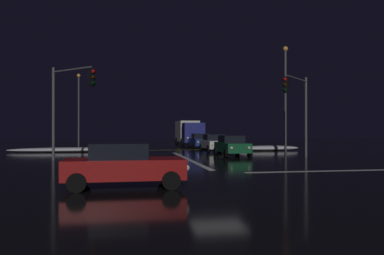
{
  "coord_description": "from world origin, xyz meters",
  "views": [
    {
      "loc": [
        -4.41,
        -17.52,
        2.08
      ],
      "look_at": [
        0.92,
        12.06,
        2.18
      ],
      "focal_mm": 36.12,
      "sensor_mm": 36.0,
      "label": 1
    }
  ],
  "objects_px": {
    "sedan_green": "(232,146)",
    "traffic_signal_nw": "(69,95)",
    "box_truck": "(189,132)",
    "streetlamp_left_far": "(79,104)",
    "sedan_red_crossing": "(124,165)",
    "sedan_blue": "(200,141)",
    "traffic_signal_ne": "(298,101)",
    "sedan_white": "(214,143)",
    "streetlamp_right_near": "(285,92)"
  },
  "relations": [
    {
      "from": "streetlamp_right_near",
      "to": "sedan_red_crossing",
      "type": "bearing_deg",
      "value": -128.23
    },
    {
      "from": "sedan_green",
      "to": "traffic_signal_nw",
      "type": "bearing_deg",
      "value": -164.35
    },
    {
      "from": "sedan_red_crossing",
      "to": "traffic_signal_ne",
      "type": "xyz_separation_m",
      "value": [
        11.99,
        11.24,
        3.25
      ]
    },
    {
      "from": "sedan_red_crossing",
      "to": "traffic_signal_nw",
      "type": "bearing_deg",
      "value": 106.47
    },
    {
      "from": "sedan_white",
      "to": "traffic_signal_ne",
      "type": "xyz_separation_m",
      "value": [
        3.79,
        -9.2,
        3.25
      ]
    },
    {
      "from": "sedan_green",
      "to": "sedan_white",
      "type": "relative_size",
      "value": 1.0
    },
    {
      "from": "sedan_white",
      "to": "streetlamp_right_near",
      "type": "relative_size",
      "value": 0.47
    },
    {
      "from": "sedan_green",
      "to": "box_truck",
      "type": "height_order",
      "value": "box_truck"
    },
    {
      "from": "traffic_signal_ne",
      "to": "streetlamp_left_far",
      "type": "bearing_deg",
      "value": 127.43
    },
    {
      "from": "traffic_signal_ne",
      "to": "streetlamp_left_far",
      "type": "xyz_separation_m",
      "value": [
        -17.17,
        22.44,
        0.95
      ]
    },
    {
      "from": "traffic_signal_ne",
      "to": "streetlamp_left_far",
      "type": "relative_size",
      "value": 0.68
    },
    {
      "from": "sedan_blue",
      "to": "traffic_signal_ne",
      "type": "xyz_separation_m",
      "value": [
        3.83,
        -15.37,
        3.25
      ]
    },
    {
      "from": "box_truck",
      "to": "sedan_red_crossing",
      "type": "distance_m",
      "value": 34.75
    },
    {
      "from": "sedan_red_crossing",
      "to": "traffic_signal_ne",
      "type": "distance_m",
      "value": 16.75
    },
    {
      "from": "sedan_red_crossing",
      "to": "sedan_green",
      "type": "bearing_deg",
      "value": 60.66
    },
    {
      "from": "sedan_green",
      "to": "traffic_signal_ne",
      "type": "relative_size",
      "value": 0.74
    },
    {
      "from": "sedan_green",
      "to": "streetlamp_left_far",
      "type": "distance_m",
      "value": 23.69
    },
    {
      "from": "sedan_blue",
      "to": "sedan_red_crossing",
      "type": "relative_size",
      "value": 1.0
    },
    {
      "from": "box_truck",
      "to": "sedan_red_crossing",
      "type": "bearing_deg",
      "value": -103.54
    },
    {
      "from": "sedan_blue",
      "to": "streetlamp_left_far",
      "type": "distance_m",
      "value": 15.67
    },
    {
      "from": "sedan_red_crossing",
      "to": "traffic_signal_nw",
      "type": "relative_size",
      "value": 0.71
    },
    {
      "from": "sedan_white",
      "to": "streetlamp_left_far",
      "type": "distance_m",
      "value": 19.29
    },
    {
      "from": "sedan_green",
      "to": "streetlamp_left_far",
      "type": "relative_size",
      "value": 0.5
    },
    {
      "from": "sedan_blue",
      "to": "box_truck",
      "type": "distance_m",
      "value": 7.22
    },
    {
      "from": "sedan_blue",
      "to": "sedan_green",
      "type": "bearing_deg",
      "value": -89.79
    },
    {
      "from": "traffic_signal_nw",
      "to": "streetlamp_left_far",
      "type": "relative_size",
      "value": 0.7
    },
    {
      "from": "sedan_blue",
      "to": "sedan_red_crossing",
      "type": "xyz_separation_m",
      "value": [
        -8.16,
        -26.61,
        0.0
      ]
    },
    {
      "from": "box_truck",
      "to": "sedan_red_crossing",
      "type": "relative_size",
      "value": 1.91
    },
    {
      "from": "sedan_white",
      "to": "sedan_green",
      "type": "bearing_deg",
      "value": -90.03
    },
    {
      "from": "sedan_white",
      "to": "sedan_red_crossing",
      "type": "relative_size",
      "value": 1.0
    },
    {
      "from": "box_truck",
      "to": "streetlamp_left_far",
      "type": "distance_m",
      "value": 13.72
    },
    {
      "from": "sedan_green",
      "to": "streetlamp_right_near",
      "type": "height_order",
      "value": "streetlamp_right_near"
    },
    {
      "from": "sedan_blue",
      "to": "box_truck",
      "type": "bearing_deg",
      "value": 90.2
    },
    {
      "from": "box_truck",
      "to": "traffic_signal_ne",
      "type": "height_order",
      "value": "traffic_signal_ne"
    },
    {
      "from": "traffic_signal_nw",
      "to": "streetlamp_left_far",
      "type": "xyz_separation_m",
      "value": [
        -1.83,
        22.33,
        0.82
      ]
    },
    {
      "from": "sedan_green",
      "to": "box_truck",
      "type": "bearing_deg",
      "value": 90.21
    },
    {
      "from": "sedan_blue",
      "to": "traffic_signal_nw",
      "type": "height_order",
      "value": "traffic_signal_nw"
    },
    {
      "from": "sedan_red_crossing",
      "to": "streetlamp_right_near",
      "type": "distance_m",
      "value": 22.96
    },
    {
      "from": "box_truck",
      "to": "sedan_red_crossing",
      "type": "height_order",
      "value": "box_truck"
    },
    {
      "from": "streetlamp_right_near",
      "to": "streetlamp_left_far",
      "type": "bearing_deg",
      "value": 140.06
    },
    {
      "from": "traffic_signal_ne",
      "to": "traffic_signal_nw",
      "type": "bearing_deg",
      "value": 179.58
    },
    {
      "from": "traffic_signal_nw",
      "to": "streetlamp_right_near",
      "type": "distance_m",
      "value": 18.44
    },
    {
      "from": "box_truck",
      "to": "streetlamp_left_far",
      "type": "bearing_deg",
      "value": -179.58
    },
    {
      "from": "sedan_green",
      "to": "sedan_red_crossing",
      "type": "xyz_separation_m",
      "value": [
        -8.2,
        -14.59,
        0.0
      ]
    },
    {
      "from": "box_truck",
      "to": "streetlamp_left_far",
      "type": "relative_size",
      "value": 0.96
    },
    {
      "from": "box_truck",
      "to": "traffic_signal_ne",
      "type": "bearing_deg",
      "value": -80.29
    },
    {
      "from": "sedan_white",
      "to": "traffic_signal_ne",
      "type": "distance_m",
      "value": 10.46
    },
    {
      "from": "traffic_signal_ne",
      "to": "traffic_signal_nw",
      "type": "height_order",
      "value": "traffic_signal_nw"
    },
    {
      "from": "traffic_signal_ne",
      "to": "traffic_signal_nw",
      "type": "relative_size",
      "value": 0.96
    },
    {
      "from": "sedan_green",
      "to": "streetlamp_right_near",
      "type": "bearing_deg",
      "value": 28.34
    }
  ]
}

